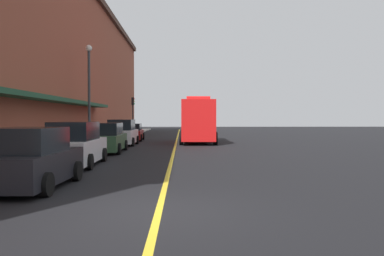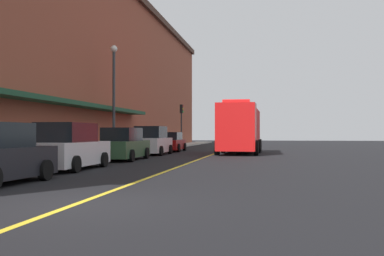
{
  "view_description": "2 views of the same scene",
  "coord_description": "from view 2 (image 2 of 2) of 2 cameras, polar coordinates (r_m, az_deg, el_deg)",
  "views": [
    {
      "loc": [
        0.52,
        -8.6,
        2.05
      ],
      "look_at": [
        1.29,
        22.48,
        1.24
      ],
      "focal_mm": 36.62,
      "sensor_mm": 36.0,
      "label": 1
    },
    {
      "loc": [
        3.97,
        -8.83,
        1.47
      ],
      "look_at": [
        -2.39,
        27.47,
        1.88
      ],
      "focal_mm": 42.3,
      "sensor_mm": 36.0,
      "label": 2
    }
  ],
  "objects": [
    {
      "name": "parking_meter_1",
      "position": [
        30.47,
        -7.87,
        -1.4
      ],
      "size": [
        0.14,
        0.18,
        1.33
      ],
      "color": "#4C4C51",
      "rests_on": "sidewalk_left"
    },
    {
      "name": "street_lamp_left",
      "position": [
        29.45,
        -9.83,
        5.08
      ],
      "size": [
        0.44,
        0.44,
        6.94
      ],
      "color": "#33383D",
      "rests_on": "sidewalk_left"
    },
    {
      "name": "traffic_light_near",
      "position": [
        47.33,
        -1.34,
        1.41
      ],
      "size": [
        0.38,
        0.36,
        4.3
      ],
      "color": "#232326",
      "rests_on": "sidewalk_left"
    },
    {
      "name": "lane_center_stripe",
      "position": [
        34.09,
        3.25,
        -3.1
      ],
      "size": [
        0.16,
        70.0,
        0.01
      ],
      "primitive_type": "cube",
      "color": "gold",
      "rests_on": "ground"
    },
    {
      "name": "fire_truck",
      "position": [
        32.55,
        6.06,
        -0.16
      ],
      "size": [
        2.95,
        8.06,
        3.65
      ],
      "rotation": [
        0.0,
        0.0,
        -1.58
      ],
      "color": "red",
      "rests_on": "ground"
    },
    {
      "name": "parked_car_4",
      "position": [
        36.3,
        -2.77,
        -1.8
      ],
      "size": [
        2.16,
        4.91,
        1.54
      ],
      "rotation": [
        0.0,
        0.0,
        1.6
      ],
      "color": "maroon",
      "rests_on": "ground"
    },
    {
      "name": "parked_car_1",
      "position": [
        18.81,
        -15.28,
        -2.44
      ],
      "size": [
        2.06,
        4.73,
        1.88
      ],
      "rotation": [
        0.0,
        0.0,
        1.58
      ],
      "color": "silver",
      "rests_on": "ground"
    },
    {
      "name": "ground_plane",
      "position": [
        34.09,
        3.25,
        -3.11
      ],
      "size": [
        112.0,
        112.0,
        0.0
      ],
      "primitive_type": "plane",
      "color": "black"
    },
    {
      "name": "sidewalk_left",
      "position": [
        35.35,
        -6.79,
        -2.89
      ],
      "size": [
        2.4,
        70.0,
        0.15
      ],
      "primitive_type": "cube",
      "color": "#ADA8A0",
      "rests_on": "ground"
    },
    {
      "name": "brick_building_left",
      "position": [
        37.28,
        -17.21,
        7.57
      ],
      "size": [
        12.15,
        64.0,
        13.53
      ],
      "color": "brown",
      "rests_on": "ground"
    },
    {
      "name": "parked_car_2",
      "position": [
        24.76,
        -8.66,
        -2.13
      ],
      "size": [
        2.04,
        4.82,
        1.75
      ],
      "rotation": [
        0.0,
        0.0,
        1.59
      ],
      "color": "#2D5133",
      "rests_on": "ground"
    },
    {
      "name": "parked_car_3",
      "position": [
        30.62,
        -5.11,
        -1.72
      ],
      "size": [
        2.17,
        4.18,
        1.92
      ],
      "rotation": [
        0.0,
        0.0,
        1.56
      ],
      "color": "silver",
      "rests_on": "ground"
    }
  ]
}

